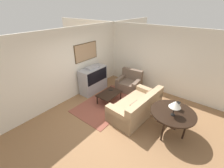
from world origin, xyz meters
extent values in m
plane|color=#8E6642|center=(0.00, 0.00, 0.00)|extent=(12.00, 12.00, 0.00)
cube|color=silver|center=(0.00, 2.13, 1.35)|extent=(12.00, 0.06, 2.70)
cube|color=#4C381E|center=(0.80, 2.08, 1.70)|extent=(1.16, 0.03, 0.70)
cube|color=tan|center=(0.80, 2.07, 1.70)|extent=(1.11, 0.01, 0.65)
cube|color=silver|center=(2.63, 0.00, 1.35)|extent=(0.06, 12.00, 2.70)
cube|color=brown|center=(0.42, 0.68, 0.01)|extent=(2.52, 1.57, 0.01)
cube|color=#9E9EA3|center=(0.80, 1.77, 0.24)|extent=(1.22, 0.51, 0.48)
cube|color=#9E9EA3|center=(0.80, 1.77, 0.78)|extent=(1.22, 0.51, 0.59)
cube|color=black|center=(0.80, 1.51, 0.78)|extent=(1.10, 0.01, 0.52)
cube|color=#9E9EA3|center=(0.80, 1.77, 1.12)|extent=(0.55, 0.28, 0.09)
cube|color=tan|center=(0.56, -0.45, 0.23)|extent=(2.02, 1.11, 0.45)
cube|color=tan|center=(0.53, -0.83, 0.65)|extent=(1.97, 0.35, 0.40)
cube|color=tan|center=(1.42, -0.51, 0.31)|extent=(0.31, 1.00, 0.61)
cube|color=tan|center=(-0.30, -0.39, 0.31)|extent=(0.31, 1.00, 0.61)
cube|color=#7C664D|center=(0.98, -0.73, 0.62)|extent=(0.37, 0.14, 0.34)
cube|color=#7C664D|center=(0.10, -0.67, 0.62)|extent=(0.37, 0.14, 0.34)
cube|color=brown|center=(1.80, 0.60, 0.21)|extent=(0.90, 1.01, 0.43)
cube|color=brown|center=(2.11, 0.64, 0.66)|extent=(0.28, 0.94, 0.46)
cube|color=brown|center=(1.75, 0.98, 0.28)|extent=(0.82, 0.25, 0.57)
cube|color=brown|center=(1.84, 0.22, 0.28)|extent=(0.82, 0.25, 0.57)
cube|color=black|center=(0.55, 0.69, 0.37)|extent=(0.91, 0.61, 0.04)
cylinder|color=black|center=(0.15, 0.44, 0.18)|extent=(0.04, 0.04, 0.35)
cylinder|color=black|center=(0.96, 0.44, 0.18)|extent=(0.04, 0.04, 0.35)
cylinder|color=black|center=(0.15, 0.95, 0.18)|extent=(0.04, 0.04, 0.35)
cylinder|color=black|center=(0.96, 0.95, 0.18)|extent=(0.04, 0.04, 0.35)
cylinder|color=black|center=(0.43, -1.69, 0.73)|extent=(1.22, 1.22, 0.04)
cube|color=black|center=(0.43, -1.69, 0.67)|extent=(1.03, 0.49, 0.08)
cylinder|color=black|center=(0.01, -1.63, 0.35)|extent=(0.05, 0.05, 0.71)
cylinder|color=black|center=(0.86, -1.63, 0.35)|extent=(0.05, 0.05, 0.71)
cylinder|color=black|center=(0.43, -2.09, 0.35)|extent=(0.05, 0.05, 0.71)
cylinder|color=black|center=(0.30, -1.73, 0.77)|extent=(0.11, 0.11, 0.02)
cylinder|color=black|center=(0.30, -1.73, 0.97)|extent=(0.02, 0.02, 0.39)
cone|color=white|center=(0.30, -1.73, 1.11)|extent=(0.31, 0.31, 0.18)
cube|color=black|center=(0.63, -1.73, 0.86)|extent=(0.16, 0.09, 0.22)
cylinder|color=white|center=(0.63, -1.78, 0.90)|extent=(0.11, 0.01, 0.11)
cube|color=black|center=(0.77, 0.78, 0.40)|extent=(0.10, 0.17, 0.02)
camera|label=1|loc=(-3.19, -2.40, 3.37)|focal=24.00mm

